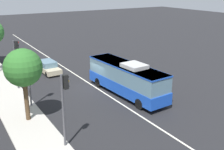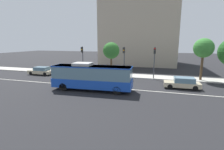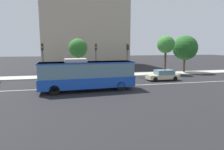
% 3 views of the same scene
% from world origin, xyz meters
% --- Properties ---
extents(ground_plane, '(160.00, 160.00, 0.00)m').
position_xyz_m(ground_plane, '(0.00, 0.00, 0.00)').
color(ground_plane, black).
extents(sidewalk_kerb, '(80.00, 3.26, 0.14)m').
position_xyz_m(sidewalk_kerb, '(0.00, 8.48, 0.07)').
color(sidewalk_kerb, '#B2ADA3').
rests_on(sidewalk_kerb, ground_plane).
extents(lane_centre_line, '(76.00, 0.16, 0.01)m').
position_xyz_m(lane_centre_line, '(0.00, 0.00, 0.01)').
color(lane_centre_line, silver).
rests_on(lane_centre_line, ground_plane).
extents(transit_bus, '(10.13, 3.08, 3.46)m').
position_xyz_m(transit_bus, '(-3.29, -1.67, 1.81)').
color(transit_bus, '#1947B7').
rests_on(transit_bus, ground_plane).
extents(sedan_beige_ahead, '(4.55, 1.92, 1.46)m').
position_xyz_m(sedan_beige_ahead, '(7.75, 2.52, 0.72)').
color(sedan_beige_ahead, '#C6B793').
rests_on(sedan_beige_ahead, ground_plane).
extents(traffic_light_near_corner, '(0.33, 0.62, 5.20)m').
position_xyz_m(traffic_light_near_corner, '(3.84, 7.00, 3.56)').
color(traffic_light_near_corner, '#47474C').
rests_on(traffic_light_near_corner, ground_plane).
extents(traffic_light_mid_block, '(0.34, 0.62, 5.20)m').
position_xyz_m(traffic_light_mid_block, '(-1.14, 7.08, 3.56)').
color(traffic_light_mid_block, '#47474C').
rests_on(traffic_light_mid_block, ground_plane).
extents(traffic_light_far_corner, '(0.34, 0.62, 5.20)m').
position_xyz_m(traffic_light_far_corner, '(-8.81, 6.99, 3.56)').
color(traffic_light_far_corner, '#47474C').
rests_on(traffic_light_far_corner, ground_plane).
extents(street_tree_kerbside_left, '(2.94, 2.94, 5.97)m').
position_xyz_m(street_tree_kerbside_left, '(-3.75, 8.23, 4.46)').
color(street_tree_kerbside_left, '#4C3823').
rests_on(street_tree_kerbside_left, ground_plane).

